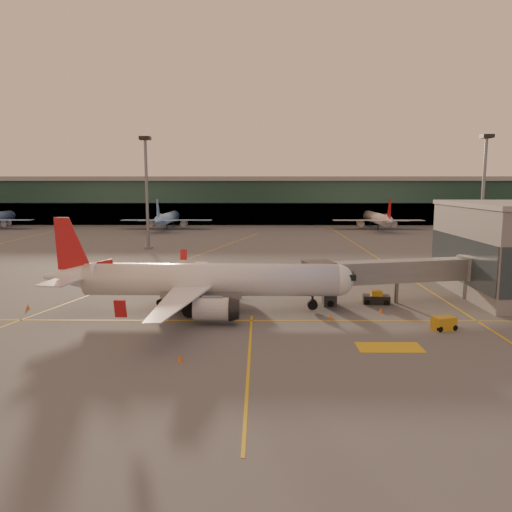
{
  "coord_description": "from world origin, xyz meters",
  "views": [
    {
      "loc": [
        5.94,
        -48.73,
        15.11
      ],
      "look_at": [
        5.38,
        20.51,
        5.0
      ],
      "focal_mm": 35.0,
      "sensor_mm": 36.0,
      "label": 1
    }
  ],
  "objects_px": {
    "main_airplane": "(201,281)",
    "gpu_cart": "(444,323)",
    "catering_truck": "(176,284)",
    "pushback_tug": "(376,298)"
  },
  "relations": [
    {
      "from": "catering_truck",
      "to": "gpu_cart",
      "type": "xyz_separation_m",
      "value": [
        29.62,
        -10.47,
        -2.0
      ]
    },
    {
      "from": "pushback_tug",
      "to": "gpu_cart",
      "type": "bearing_deg",
      "value": -62.13
    },
    {
      "from": "gpu_cart",
      "to": "main_airplane",
      "type": "bearing_deg",
      "value": 145.14
    },
    {
      "from": "catering_truck",
      "to": "pushback_tug",
      "type": "height_order",
      "value": "catering_truck"
    },
    {
      "from": "main_airplane",
      "to": "pushback_tug",
      "type": "relative_size",
      "value": 10.61
    },
    {
      "from": "catering_truck",
      "to": "gpu_cart",
      "type": "height_order",
      "value": "catering_truck"
    },
    {
      "from": "catering_truck",
      "to": "gpu_cart",
      "type": "distance_m",
      "value": 31.48
    },
    {
      "from": "catering_truck",
      "to": "main_airplane",
      "type": "bearing_deg",
      "value": -25.44
    },
    {
      "from": "main_airplane",
      "to": "gpu_cart",
      "type": "distance_m",
      "value": 27.43
    },
    {
      "from": "main_airplane",
      "to": "gpu_cart",
      "type": "relative_size",
      "value": 13.81
    }
  ]
}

